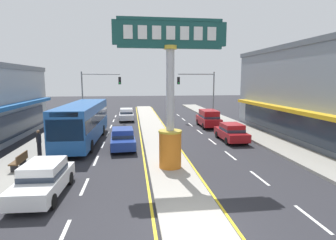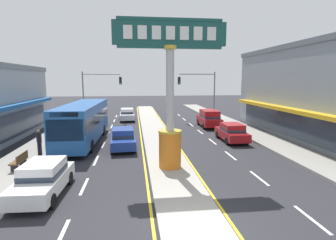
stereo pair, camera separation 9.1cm
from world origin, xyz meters
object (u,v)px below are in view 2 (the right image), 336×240
object	(u,v)px
bus_far_right_lane	(84,120)
suv_mid_left_lane	(209,118)
district_sign	(170,100)
sedan_far_left_oncoming	(232,132)
sedan_near_left_lane	(127,114)
street_bench	(20,160)
pedestrian_near_kerb	(39,141)
sedan_kerb_right	(123,138)
traffic_light_left_side	(97,87)
sedan_near_right_lane	(43,178)
traffic_light_right_side	(201,87)

from	to	relation	value
bus_far_right_lane	suv_mid_left_lane	distance (m)	13.81
district_sign	suv_mid_left_lane	world-z (taller)	district_sign
district_sign	bus_far_right_lane	bearing A→B (deg)	128.44
bus_far_right_lane	sedan_far_left_oncoming	xyz separation A→B (m)	(12.42, -1.14, -1.08)
sedan_near_left_lane	street_bench	world-z (taller)	sedan_near_left_lane
pedestrian_near_kerb	sedan_near_left_lane	bearing A→B (deg)	71.57
street_bench	sedan_kerb_right	bearing A→B (deg)	39.40
bus_far_right_lane	sedan_kerb_right	size ratio (longest dim) A/B	2.57
sedan_kerb_right	suv_mid_left_lane	bearing A→B (deg)	42.61
suv_mid_left_lane	sedan_kerb_right	world-z (taller)	suv_mid_left_lane
suv_mid_left_lane	pedestrian_near_kerb	world-z (taller)	pedestrian_near_kerb
bus_far_right_lane	sedan_far_left_oncoming	size ratio (longest dim) A/B	2.61
traffic_light_left_side	sedan_far_left_oncoming	world-z (taller)	traffic_light_left_side
bus_far_right_lane	pedestrian_near_kerb	bearing A→B (deg)	-116.88
sedan_near_left_lane	sedan_far_left_oncoming	distance (m)	16.12
traffic_light_left_side	sedan_far_left_oncoming	distance (m)	18.53
bus_far_right_lane	suv_mid_left_lane	world-z (taller)	bus_far_right_lane
suv_mid_left_lane	pedestrian_near_kerb	size ratio (longest dim) A/B	2.68
bus_far_right_lane	street_bench	xyz separation A→B (m)	(-2.38, -7.10, -1.22)
sedan_near_left_lane	sedan_near_right_lane	bearing A→B (deg)	-98.22
traffic_light_right_side	street_bench	distance (m)	23.84
district_sign	traffic_light_right_side	world-z (taller)	district_sign
street_bench	pedestrian_near_kerb	world-z (taller)	pedestrian_near_kerb
sedan_near_left_lane	sedan_far_left_oncoming	world-z (taller)	same
sedan_near_left_lane	pedestrian_near_kerb	xyz separation A→B (m)	(-5.49, -16.46, 0.38)
traffic_light_left_side	pedestrian_near_kerb	bearing A→B (deg)	-96.69
sedan_far_left_oncoming	street_bench	world-z (taller)	sedan_far_left_oncoming
sedan_near_right_lane	sedan_kerb_right	world-z (taller)	same
district_sign	sedan_near_right_lane	world-z (taller)	district_sign
traffic_light_right_side	sedan_near_right_lane	world-z (taller)	traffic_light_right_side
sedan_kerb_right	sedan_near_left_lane	bearing A→B (deg)	89.99
bus_far_right_lane	street_bench	size ratio (longest dim) A/B	7.05
sedan_far_left_oncoming	street_bench	distance (m)	15.96
traffic_light_right_side	pedestrian_near_kerb	bearing A→B (deg)	-134.20
sedan_kerb_right	street_bench	bearing A→B (deg)	-140.60
suv_mid_left_lane	sedan_far_left_oncoming	xyz separation A→B (m)	(0.00, -7.10, -0.20)
bus_far_right_lane	traffic_light_right_side	bearing A→B (deg)	40.88
sedan_near_right_lane	pedestrian_near_kerb	size ratio (longest dim) A/B	2.52
district_sign	traffic_light_right_side	xyz separation A→B (m)	(6.50, 18.83, 0.15)
street_bench	traffic_light_left_side	bearing A→B (deg)	83.70
sedan_kerb_right	pedestrian_near_kerb	xyz separation A→B (m)	(-5.48, -1.88, 0.38)
traffic_light_left_side	street_bench	world-z (taller)	traffic_light_left_side
traffic_light_left_side	sedan_kerb_right	size ratio (longest dim) A/B	1.41
sedan_near_right_lane	sedan_far_left_oncoming	size ratio (longest dim) A/B	1.01
sedan_kerb_right	district_sign	bearing A→B (deg)	-61.60
bus_far_right_lane	sedan_near_left_lane	xyz separation A→B (m)	(3.30, 12.14, -1.08)
suv_mid_left_lane	sedan_kerb_right	distance (m)	12.40
district_sign	sedan_kerb_right	distance (m)	6.97
sedan_kerb_right	traffic_light_left_side	bearing A→B (deg)	104.03
bus_far_right_lane	traffic_light_left_side	bearing A→B (deg)	91.37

